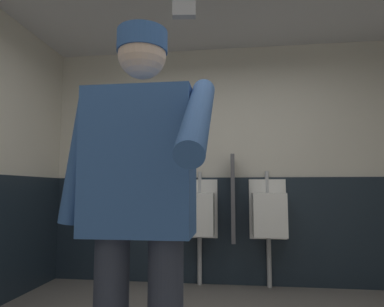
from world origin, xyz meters
name	(u,v)px	position (x,y,z in m)	size (l,w,h in m)	color
wall_back	(225,162)	(0.00, 2.02, 1.35)	(4.64, 0.12, 2.70)	beige
wainscot_band_back	(225,230)	(0.00, 1.95, 0.59)	(4.04, 0.03, 1.17)	#19232D
urinal_left	(199,213)	(-0.28, 1.80, 0.78)	(0.40, 0.34, 1.24)	white
urinal_middle	(269,214)	(0.47, 1.80, 0.78)	(0.40, 0.34, 1.24)	white
privacy_divider_panel	(233,198)	(0.09, 1.73, 0.95)	(0.04, 0.40, 0.90)	#4C4C51
person	(139,199)	(-0.28, -0.54, 1.00)	(0.65, 0.60, 1.71)	#2D3342
soap_dispenser	(178,162)	(-0.53, 1.92, 1.35)	(0.10, 0.07, 0.18)	silver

